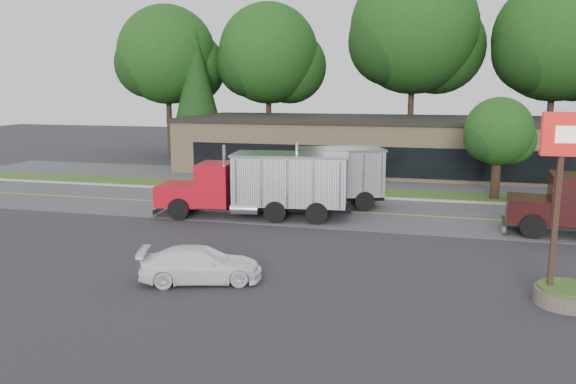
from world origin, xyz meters
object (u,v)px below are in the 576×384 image
(bilo_sign, at_px, (571,242))
(dump_truck_red, at_px, (264,183))
(dump_truck_blue, at_px, (320,176))
(rally_car, at_px, (201,264))

(bilo_sign, relative_size, dump_truck_red, 0.58)
(dump_truck_blue, bearing_deg, rally_car, 62.07)
(bilo_sign, relative_size, dump_truck_blue, 0.72)
(dump_truck_red, height_order, rally_car, dump_truck_red)
(dump_truck_red, bearing_deg, rally_car, 87.58)
(dump_truck_blue, xyz_separation_m, rally_car, (-1.60, -13.03, -1.19))
(dump_truck_blue, distance_m, rally_car, 13.18)
(dump_truck_red, bearing_deg, dump_truck_blue, -134.44)
(dump_truck_red, height_order, dump_truck_blue, same)
(bilo_sign, bearing_deg, dump_truck_blue, 130.18)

